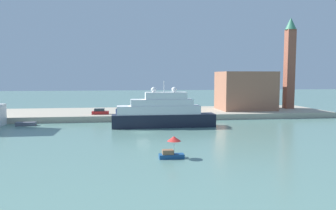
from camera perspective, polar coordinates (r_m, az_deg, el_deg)
The scene contains 10 objects.
ground at distance 67.22m, azimuth -4.45°, elevation -4.84°, with size 400.00×400.00×0.00m, color slate.
quay_dock at distance 94.31m, azimuth -5.42°, elevation -1.50°, with size 110.00×23.01×1.52m, color #ADA38E.
large_yacht at distance 73.36m, azimuth -0.98°, elevation -1.46°, with size 23.54×4.04×10.63m.
small_motorboat at distance 45.91m, azimuth 0.70°, elevation -7.72°, with size 3.56×1.98×3.16m.
work_barge at distance 82.69m, azimuth -23.91°, elevation -3.09°, with size 4.49×1.59×0.85m, color #595966.
harbor_building at distance 100.33m, azimuth 13.56°, elevation 2.50°, with size 15.96×12.21×11.47m, color #9E664C.
bell_tower at distance 107.96m, azimuth 20.78°, elevation 7.45°, with size 3.44×3.44×28.17m.
parked_car at distance 87.26m, azimuth -11.96°, elevation -1.19°, with size 4.44×1.81×1.54m.
person_figure at distance 86.20m, azimuth -9.16°, elevation -1.14°, with size 0.36×0.36×1.70m.
mooring_bollard at distance 84.20m, azimuth -0.91°, elevation -1.51°, with size 0.43×0.43×0.73m, color black.
Camera 1 is at (-3.76, -66.10, 11.63)m, focal length 34.33 mm.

